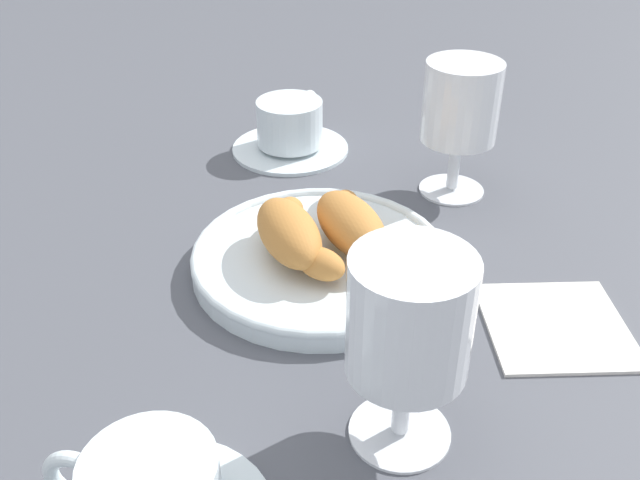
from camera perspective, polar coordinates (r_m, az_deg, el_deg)
name	(u,v)px	position (r m, az deg, el deg)	size (l,w,h in m)	color
ground_plane	(293,287)	(0.61, -2.19, -3.83)	(2.20, 2.20, 0.00)	#4C4F56
pastry_plate	(320,258)	(0.62, 0.00, -1.46)	(0.23, 0.23, 0.02)	silver
croissant_large	(292,234)	(0.60, -2.26, 0.52)	(0.12, 0.10, 0.04)	#BC7A38
croissant_small	(354,225)	(0.61, 2.77, 1.20)	(0.12, 0.10, 0.04)	#BC7A38
coffee_cup_near	(290,129)	(0.83, -2.41, 8.95)	(0.14, 0.14, 0.06)	silver
juice_glass_left	(461,107)	(0.72, 11.34, 10.56)	(0.08, 0.08, 0.14)	white
juice_glass_right	(409,326)	(0.42, 7.22, -6.94)	(0.08, 0.08, 0.14)	white
folded_napkin	(556,324)	(0.59, 18.59, -6.47)	(0.11, 0.11, 0.01)	silver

